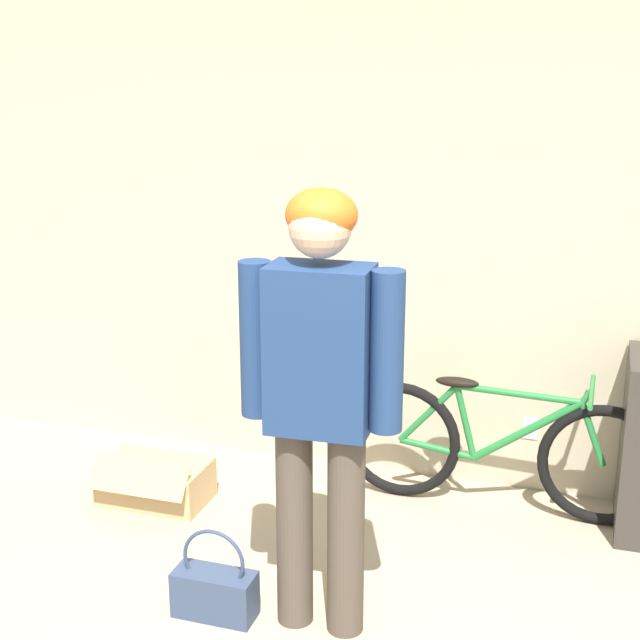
{
  "coord_description": "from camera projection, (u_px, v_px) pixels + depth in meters",
  "views": [
    {
      "loc": [
        0.83,
        -1.9,
        2.19
      ],
      "look_at": [
        -0.14,
        1.12,
        1.29
      ],
      "focal_mm": 50.0,
      "sensor_mm": 36.0,
      "label": 1
    }
  ],
  "objects": [
    {
      "name": "cardboard_box",
      "position": [
        155.0,
        481.0,
        4.65
      ],
      "size": [
        0.55,
        0.39,
        0.28
      ],
      "color": "tan",
      "rests_on": "ground_plane"
    },
    {
      "name": "bicycle",
      "position": [
        498.0,
        448.0,
        4.5
      ],
      "size": [
        1.65,
        0.46,
        0.7
      ],
      "rotation": [
        0.0,
        0.0,
        -0.01
      ],
      "color": "black",
      "rests_on": "ground_plane"
    },
    {
      "name": "person",
      "position": [
        320.0,
        377.0,
        3.35
      ],
      "size": [
        0.64,
        0.26,
        1.78
      ],
      "rotation": [
        0.0,
        0.0,
        0.05
      ],
      "color": "#4C4238",
      "rests_on": "ground_plane"
    },
    {
      "name": "handbag",
      "position": [
        215.0,
        590.0,
        3.67
      ],
      "size": [
        0.34,
        0.15,
        0.39
      ],
      "color": "#334260",
      "rests_on": "ground_plane"
    },
    {
      "name": "wall_back",
      "position": [
        435.0,
        245.0,
        4.65
      ],
      "size": [
        8.0,
        0.07,
        2.6
      ],
      "color": "beige",
      "rests_on": "ground_plane"
    }
  ]
}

